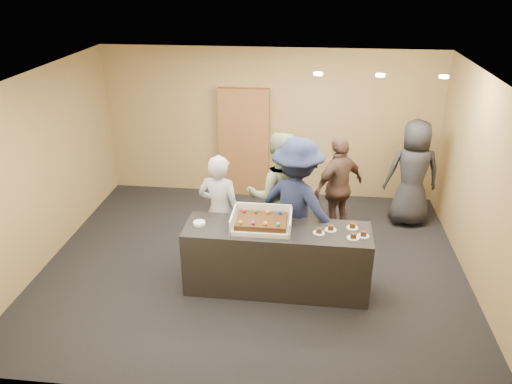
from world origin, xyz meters
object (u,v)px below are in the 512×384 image
Objects in this scene: person_sage_man at (278,195)px; person_dark_suit at (413,173)px; serving_counter at (277,259)px; plate_stack at (199,223)px; person_server_grey at (220,212)px; cake_box at (262,224)px; sheet_cake at (261,221)px; person_navy_man at (297,206)px; person_brown_extra at (338,187)px; storage_cabinet at (244,143)px.

person_sage_man is 1.06× the size of person_dark_suit.
serving_counter is 1.35× the size of person_dark_suit.
plate_stack is 0.52m from person_server_grey.
sheet_cake is at bearing -91.02° from cake_box.
serving_counter is 1.24× the size of person_navy_man.
sheet_cake is 1.89m from person_brown_extra.
person_navy_man reaches higher than person_server_grey.
sheet_cake is 0.33× the size of person_navy_man.
storage_cabinet is 3.00m from cake_box.
sheet_cake is at bearing 80.34° from person_navy_man.
person_sage_man reaches higher than cake_box.
storage_cabinet reaches higher than person_sage_man.
serving_counter is 1.12m from plate_stack.
person_dark_suit is (2.88, -0.84, -0.11)m from storage_cabinet.
person_sage_man is (0.14, 0.90, -0.00)m from cake_box.
cake_box is 0.06m from sheet_cake.
serving_counter is at bearing -0.10° from plate_stack.
sheet_cake is 0.39× the size of person_brown_extra.
person_navy_man is (0.44, 0.51, 0.02)m from cake_box.
plate_stack is 0.08× the size of person_sage_man.
person_brown_extra reaches higher than cake_box.
plate_stack reaches higher than serving_counter.
person_server_grey is 0.95× the size of person_dark_suit.
serving_counter is 1.27× the size of person_sage_man.
sheet_cake reaches higher than serving_counter.
person_navy_man is (1.07, 0.06, 0.13)m from person_server_grey.
sheet_cake is at bearing 14.66° from person_brown_extra.
cake_box reaches higher than sheet_cake.
cake_box is 4.85× the size of plate_stack.
cake_box reaches higher than plate_stack.
serving_counter is 3.70× the size of sheet_cake.
person_dark_suit is (2.25, 2.08, -0.06)m from cake_box.
cake_box is 0.39× the size of person_navy_man.
person_server_grey is at bearing 150.53° from serving_counter.
person_navy_man reaches higher than person_dark_suit.
person_server_grey is (-0.83, 0.48, 0.39)m from serving_counter.
person_brown_extra is (0.90, 0.64, -0.12)m from person_sage_man.
serving_counter is 1.05m from person_sage_man.
person_dark_suit reaches higher than cake_box.
person_sage_man is (0.77, -2.03, -0.06)m from storage_cabinet.
person_navy_man reaches higher than plate_stack.
person_brown_extra is at bearing 40.15° from plate_stack.
person_sage_man is at bearing 94.20° from serving_counter.
sheet_cake is at bearing 38.21° from person_dark_suit.
storage_cabinet is 1.06× the size of person_sage_man.
sheet_cake is 0.34× the size of person_sage_man.
person_dark_suit is at bearing -109.78° from person_navy_man.
storage_cabinet is 3.10× the size of sheet_cake.
storage_cabinet is 12.85× the size of plate_stack.
sheet_cake is 3.09m from person_dark_suit.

